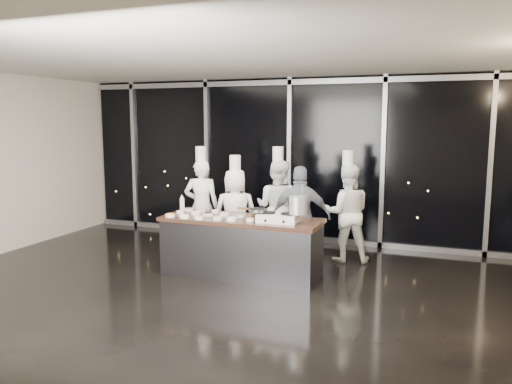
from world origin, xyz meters
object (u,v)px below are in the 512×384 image
at_px(chef_center, 278,207).
at_px(chef_right, 347,212).
at_px(demo_counter, 241,246).
at_px(guest, 301,216).
at_px(chef_far_left, 202,205).
at_px(frying_pan, 257,210).
at_px(chef_left, 235,213).
at_px(stove, 278,218).
at_px(stock_pot, 298,205).

distance_m(chef_center, chef_right, 1.23).
height_order(demo_counter, guest, guest).
distance_m(chef_far_left, guest, 1.88).
xyz_separation_m(frying_pan, chef_left, (-0.78, 1.01, -0.27)).
bearing_deg(stove, demo_counter, 168.88).
distance_m(demo_counter, chef_far_left, 1.57).
xyz_separation_m(demo_counter, chef_center, (0.13, 1.37, 0.40)).
height_order(demo_counter, stock_pot, stock_pot).
height_order(demo_counter, chef_right, chef_right).
height_order(demo_counter, chef_left, chef_left).
bearing_deg(guest, chef_left, -15.28).
height_order(chef_far_left, chef_center, chef_center).
bearing_deg(guest, stove, 72.51).
xyz_separation_m(stove, chef_center, (-0.49, 1.47, -0.11)).
bearing_deg(chef_far_left, chef_center, 178.26).
distance_m(chef_far_left, chef_left, 0.70).
bearing_deg(chef_center, guest, 140.86).
bearing_deg(chef_left, chef_center, -165.22).
bearing_deg(chef_center, demo_counter, 88.65).
bearing_deg(frying_pan, chef_far_left, 141.05).
relative_size(guest, chef_right, 0.87).
xyz_separation_m(demo_counter, frying_pan, (0.31, -0.12, 0.61)).
distance_m(chef_center, guest, 0.80).
bearing_deg(chef_far_left, chef_right, 169.94).
xyz_separation_m(stove, chef_left, (-1.10, 0.99, -0.17)).
height_order(frying_pan, chef_right, chef_right).
xyz_separation_m(frying_pan, stock_pot, (0.62, 0.04, 0.11)).
xyz_separation_m(demo_counter, chef_left, (-0.47, 0.89, 0.34)).
xyz_separation_m(stove, chef_right, (0.74, 1.46, -0.13)).
bearing_deg(chef_right, chef_far_left, -7.92).
relative_size(chef_far_left, chef_center, 1.00).
bearing_deg(stock_pot, guest, 103.07).
xyz_separation_m(chef_center, chef_right, (1.23, -0.01, -0.02)).
bearing_deg(stove, guest, 82.13).
bearing_deg(chef_right, stove, 46.31).
bearing_deg(guest, stock_pot, 91.05).
height_order(frying_pan, chef_far_left, chef_far_left).
xyz_separation_m(stove, guest, (0.09, 0.92, -0.14)).
bearing_deg(chef_far_left, demo_counter, 121.31).
relative_size(frying_pan, stock_pot, 1.79).
distance_m(chef_far_left, chef_center, 1.36).
xyz_separation_m(demo_counter, chef_far_left, (-1.16, 0.97, 0.41)).
bearing_deg(chef_far_left, chef_left, 154.73).
relative_size(stove, chef_right, 0.32).
xyz_separation_m(stock_pot, chef_left, (-1.40, 0.98, -0.37)).
bearing_deg(chef_right, guest, 22.86).
xyz_separation_m(stock_pot, chef_center, (-0.79, 1.46, -0.31)).
distance_m(stove, guest, 0.93).
bearing_deg(stove, frying_pan, -177.43).
xyz_separation_m(stock_pot, guest, (-0.21, 0.91, -0.34)).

